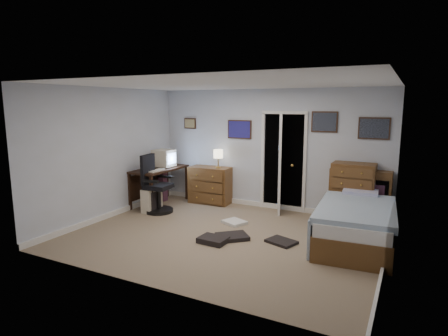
{
  "coord_description": "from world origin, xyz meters",
  "views": [
    {
      "loc": [
        2.72,
        -5.35,
        2.18
      ],
      "look_at": [
        -0.17,
        0.3,
        1.1
      ],
      "focal_mm": 30.0,
      "sensor_mm": 36.0,
      "label": 1
    }
  ],
  "objects_px": {
    "office_chair": "(156,190)",
    "bed": "(355,223)",
    "computer_desk": "(156,176)",
    "tall_dresser": "(353,193)",
    "low_dresser": "(210,185)"
  },
  "relations": [
    {
      "from": "bed",
      "to": "computer_desk",
      "type": "bearing_deg",
      "value": 169.27
    },
    {
      "from": "low_dresser",
      "to": "bed",
      "type": "xyz_separation_m",
      "value": [
        3.25,
        -1.12,
        -0.08
      ]
    },
    {
      "from": "office_chair",
      "to": "low_dresser",
      "type": "bearing_deg",
      "value": 55.5
    },
    {
      "from": "low_dresser",
      "to": "tall_dresser",
      "type": "distance_m",
      "value": 3.04
    },
    {
      "from": "computer_desk",
      "to": "tall_dresser",
      "type": "relative_size",
      "value": 1.25
    },
    {
      "from": "office_chair",
      "to": "tall_dresser",
      "type": "distance_m",
      "value": 3.85
    },
    {
      "from": "office_chair",
      "to": "bed",
      "type": "xyz_separation_m",
      "value": [
        3.89,
        0.02,
        -0.13
      ]
    },
    {
      "from": "tall_dresser",
      "to": "bed",
      "type": "xyz_separation_m",
      "value": [
        0.21,
        -1.09,
        -0.23
      ]
    },
    {
      "from": "low_dresser",
      "to": "bed",
      "type": "relative_size",
      "value": 0.42
    },
    {
      "from": "computer_desk",
      "to": "low_dresser",
      "type": "relative_size",
      "value": 1.53
    },
    {
      "from": "office_chair",
      "to": "bed",
      "type": "distance_m",
      "value": 3.89
    },
    {
      "from": "tall_dresser",
      "to": "computer_desk",
      "type": "bearing_deg",
      "value": -171.67
    },
    {
      "from": "low_dresser",
      "to": "computer_desk",
      "type": "bearing_deg",
      "value": -152.83
    },
    {
      "from": "office_chair",
      "to": "tall_dresser",
      "type": "bearing_deg",
      "value": 11.87
    },
    {
      "from": "computer_desk",
      "to": "tall_dresser",
      "type": "distance_m",
      "value": 4.11
    }
  ]
}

